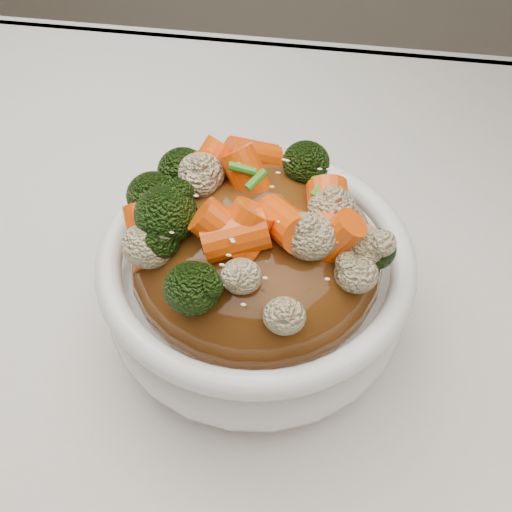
% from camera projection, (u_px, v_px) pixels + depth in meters
% --- Properties ---
extents(dining_table, '(1.20, 0.80, 0.75)m').
position_uv_depth(dining_table, '(220.00, 471.00, 0.77)').
color(dining_table, '#52311C').
rests_on(dining_table, floor).
extents(tablecloth, '(1.20, 0.80, 0.04)m').
position_uv_depth(tablecloth, '(201.00, 307.00, 0.50)').
color(tablecloth, silver).
rests_on(tablecloth, dining_table).
extents(bowl, '(0.28, 0.28, 0.09)m').
position_uv_depth(bowl, '(256.00, 285.00, 0.44)').
color(bowl, white).
rests_on(bowl, tablecloth).
extents(sauce_base, '(0.23, 0.23, 0.10)m').
position_uv_depth(sauce_base, '(256.00, 259.00, 0.41)').
color(sauce_base, '#532B0E').
rests_on(sauce_base, bowl).
extents(carrots, '(0.23, 0.23, 0.05)m').
position_uv_depth(carrots, '(256.00, 192.00, 0.37)').
color(carrots, '#EF4F07').
rests_on(carrots, sauce_base).
extents(broccoli, '(0.23, 0.23, 0.04)m').
position_uv_depth(broccoli, '(256.00, 193.00, 0.37)').
color(broccoli, black).
rests_on(broccoli, sauce_base).
extents(cauliflower, '(0.23, 0.23, 0.04)m').
position_uv_depth(cauliflower, '(256.00, 196.00, 0.37)').
color(cauliflower, beige).
rests_on(cauliflower, sauce_base).
extents(scallions, '(0.17, 0.17, 0.02)m').
position_uv_depth(scallions, '(256.00, 191.00, 0.37)').
color(scallions, '#29801D').
rests_on(scallions, sauce_base).
extents(sesame_seeds, '(0.20, 0.20, 0.01)m').
position_uv_depth(sesame_seeds, '(256.00, 191.00, 0.37)').
color(sesame_seeds, beige).
rests_on(sesame_seeds, sauce_base).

